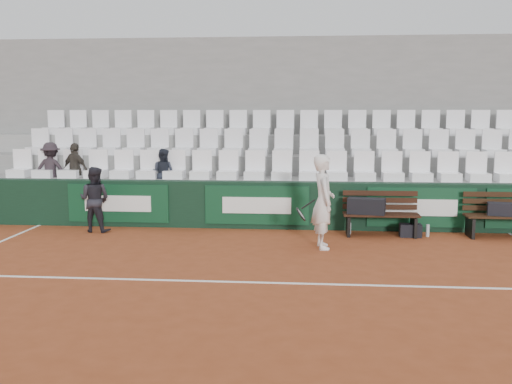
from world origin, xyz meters
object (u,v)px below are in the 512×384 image
at_px(sports_bag_right, 502,209).
at_px(sports_bag_ground, 410,230).
at_px(bench_left, 381,225).
at_px(water_bottle_near, 349,228).
at_px(spectator_c, 163,153).
at_px(bench_right, 504,226).
at_px(water_bottle_far, 428,231).
at_px(ball_kid, 95,199).
at_px(tennis_player, 323,202).
at_px(spectator_b, 75,150).
at_px(sports_bag_left, 366,206).
at_px(spectator_a, 50,150).

bearing_deg(sports_bag_right, sports_bag_ground, -178.66).
bearing_deg(bench_left, water_bottle_near, 168.62).
distance_m(bench_left, sports_bag_right, 2.37).
bearing_deg(spectator_c, water_bottle_near, -176.29).
bearing_deg(bench_right, water_bottle_near, 178.16).
bearing_deg(water_bottle_far, ball_kid, -179.45).
distance_m(tennis_player, spectator_c, 4.22).
bearing_deg(bench_left, spectator_c, 167.00).
bearing_deg(bench_right, bench_left, -179.39).
bearing_deg(tennis_player, sports_bag_ground, 31.86).
bearing_deg(sports_bag_ground, ball_kid, -179.72).
bearing_deg(ball_kid, bench_right, -171.82).
xyz_separation_m(ball_kid, spectator_b, (-0.86, 1.17, 0.94)).
relative_size(sports_bag_ground, water_bottle_near, 1.82).
height_order(water_bottle_far, tennis_player, tennis_player).
xyz_separation_m(bench_right, water_bottle_near, (-3.02, 0.10, -0.11)).
xyz_separation_m(bench_left, bench_right, (2.41, 0.03, 0.00)).
distance_m(sports_bag_left, spectator_a, 7.17).
xyz_separation_m(sports_bag_left, water_bottle_near, (-0.31, 0.17, -0.49)).
bearing_deg(sports_bag_right, bench_left, 179.73).
height_order(spectator_b, spectator_c, spectator_b).
bearing_deg(ball_kid, sports_bag_right, -172.07).
height_order(sports_bag_ground, water_bottle_near, sports_bag_ground).
bearing_deg(spectator_c, ball_kid, 62.00).
distance_m(bench_right, tennis_player, 3.85).
bearing_deg(water_bottle_near, bench_right, -1.84).
distance_m(sports_bag_left, spectator_b, 6.61).
relative_size(sports_bag_ground, spectator_b, 0.34).
bearing_deg(sports_bag_left, ball_kid, -179.59).
xyz_separation_m(sports_bag_ground, water_bottle_near, (-1.19, 0.17, -0.01)).
height_order(sports_bag_right, spectator_c, spectator_c).
distance_m(bench_left, tennis_player, 1.78).
bearing_deg(bench_right, spectator_c, 171.52).
bearing_deg(bench_right, spectator_a, 173.77).
relative_size(tennis_player, spectator_c, 1.55).
bearing_deg(bench_left, bench_right, 0.61).
height_order(sports_bag_ground, water_bottle_far, sports_bag_ground).
bearing_deg(spectator_c, tennis_player, 164.30).
bearing_deg(spectator_a, sports_bag_right, 171.01).
relative_size(bench_right, spectator_a, 1.21).
distance_m(water_bottle_near, tennis_player, 1.59).
distance_m(bench_left, water_bottle_near, 0.63).
xyz_separation_m(spectator_b, spectator_c, (2.03, 0.00, -0.06)).
xyz_separation_m(sports_bag_left, ball_kid, (-5.57, -0.04, 0.07)).
bearing_deg(ball_kid, spectator_c, -127.54).
xyz_separation_m(water_bottle_near, spectator_c, (-4.09, 0.96, 1.44)).
bearing_deg(bench_right, tennis_player, -161.84).
xyz_separation_m(sports_bag_right, tennis_player, (-3.54, -1.15, 0.28)).
bearing_deg(tennis_player, spectator_b, 157.92).
bearing_deg(water_bottle_far, tennis_player, -151.79).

